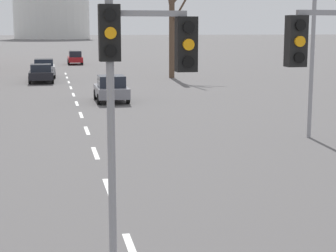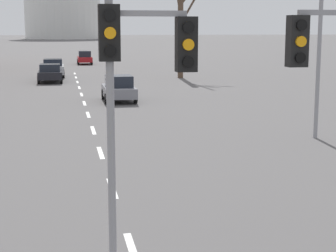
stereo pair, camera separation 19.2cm
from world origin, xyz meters
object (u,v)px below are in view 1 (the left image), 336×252
sedan_near_left (41,73)px  sedan_far_left (111,89)px  sedan_near_right (44,68)px  traffic_signal_centre_tall (137,67)px  sedan_mid_centre (75,58)px  street_lamp_right (304,2)px

sedan_near_left → sedan_far_left: bearing=-72.2°
sedan_near_right → traffic_signal_centre_tall: bearing=-87.2°
sedan_near_right → sedan_mid_centre: bearing=79.0°
traffic_signal_centre_tall → street_lamp_right: bearing=52.9°
sedan_far_left → sedan_near_left: bearing=107.8°
street_lamp_right → traffic_signal_centre_tall: bearing=-127.1°
sedan_near_left → sedan_mid_centre: sedan_mid_centre is taller
traffic_signal_centre_tall → sedan_far_left: size_ratio=1.24×
traffic_signal_centre_tall → sedan_mid_centre: traffic_signal_centre_tall is taller
sedan_near_right → sedan_mid_centre: sedan_near_right is taller
traffic_signal_centre_tall → sedan_mid_centre: size_ratio=1.14×
traffic_signal_centre_tall → sedan_near_left: traffic_signal_centre_tall is taller
sedan_near_left → sedan_far_left: size_ratio=1.06×
traffic_signal_centre_tall → sedan_mid_centre: (1.55, 60.06, -2.81)m
sedan_near_right → sedan_far_left: (4.05, -18.13, -0.05)m
sedan_near_right → sedan_far_left: 18.57m
sedan_near_left → sedan_mid_centre: size_ratio=0.97×
sedan_near_left → sedan_near_right: (0.18, 4.94, 0.06)m
street_lamp_right → sedan_near_left: 28.35m
sedan_mid_centre → sedan_far_left: (0.48, -36.49, -0.03)m
sedan_near_right → sedan_near_left: bearing=-92.1°
street_lamp_right → sedan_near_left: (-10.31, 26.02, -4.53)m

